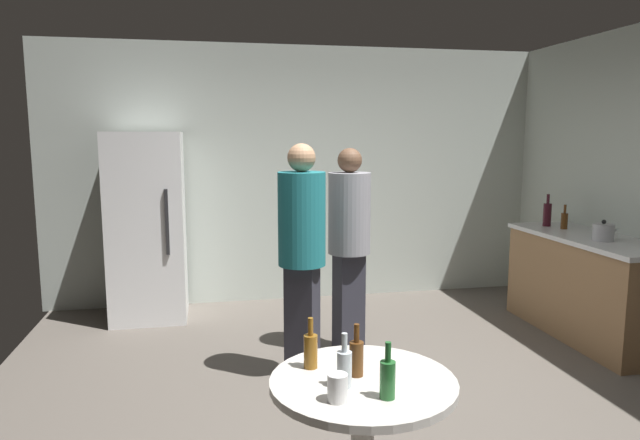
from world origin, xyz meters
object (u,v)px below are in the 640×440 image
object	(u,v)px
person_in_teal_shirt	(302,243)
refrigerator	(147,227)
plastic_cup_white	(338,388)
beer_bottle_clear	(344,368)
foreground_table	(363,402)
beer_bottle_amber	(311,350)
beer_bottle_brown	(356,357)
beer_bottle_on_counter	(564,220)
person_in_gray_shirt	(349,234)
wine_bottle_on_counter	(547,214)
beer_bottle_green	(388,378)
kettle	(604,232)

from	to	relation	value
person_in_teal_shirt	refrigerator	bearing A→B (deg)	-111.52
plastic_cup_white	beer_bottle_clear	bearing A→B (deg)	64.89
foreground_table	beer_bottle_amber	size ratio (longest dim) A/B	3.48
beer_bottle_brown	person_in_teal_shirt	size ratio (longest dim) A/B	0.13
beer_bottle_on_counter	beer_bottle_amber	bearing A→B (deg)	-140.58
beer_bottle_clear	plastic_cup_white	bearing A→B (deg)	-115.11
beer_bottle_on_counter	person_in_gray_shirt	distance (m)	2.18
beer_bottle_brown	person_in_teal_shirt	world-z (taller)	person_in_teal_shirt
person_in_gray_shirt	person_in_teal_shirt	bearing A→B (deg)	-61.89
wine_bottle_on_counter	foreground_table	xyz separation A→B (m)	(-2.58, -2.68, -0.39)
refrigerator	beer_bottle_green	bearing A→B (deg)	-70.71
refrigerator	kettle	distance (m)	4.08
refrigerator	wine_bottle_on_counter	xyz separation A→B (m)	(3.79, -0.71, 0.12)
beer_bottle_on_counter	plastic_cup_white	bearing A→B (deg)	-136.26
refrigerator	kettle	bearing A→B (deg)	-21.54
person_in_gray_shirt	foreground_table	bearing A→B (deg)	-28.01
foreground_table	person_in_gray_shirt	world-z (taller)	person_in_gray_shirt
plastic_cup_white	person_in_gray_shirt	world-z (taller)	person_in_gray_shirt
beer_bottle_clear	plastic_cup_white	world-z (taller)	beer_bottle_clear
refrigerator	beer_bottle_clear	world-z (taller)	refrigerator
refrigerator	wine_bottle_on_counter	distance (m)	3.85
refrigerator	beer_bottle_clear	distance (m)	3.62
refrigerator	wine_bottle_on_counter	size ratio (longest dim) A/B	5.81
beer_bottle_on_counter	beer_bottle_brown	xyz separation A→B (m)	(-2.66, -2.45, -0.17)
wine_bottle_on_counter	beer_bottle_on_counter	size ratio (longest dim) A/B	1.35
beer_bottle_clear	refrigerator	bearing A→B (deg)	107.85
person_in_teal_shirt	beer_bottle_clear	bearing A→B (deg)	28.01
kettle	person_in_gray_shirt	bearing A→B (deg)	172.46
kettle	beer_bottle_amber	distance (m)	3.28
kettle	person_in_gray_shirt	world-z (taller)	person_in_gray_shirt
wine_bottle_on_counter	kettle	bearing A→B (deg)	-89.34
beer_bottle_amber	person_in_teal_shirt	world-z (taller)	person_in_teal_shirt
refrigerator	beer_bottle_on_counter	xyz separation A→B (m)	(3.84, -0.90, 0.08)
person_in_teal_shirt	kettle	bearing A→B (deg)	125.40
refrigerator	beer_bottle_on_counter	size ratio (longest dim) A/B	7.83
kettle	foreground_table	bearing A→B (deg)	-143.88
person_in_teal_shirt	beer_bottle_green	bearing A→B (deg)	32.53
kettle	person_in_gray_shirt	size ratio (longest dim) A/B	0.15
beer_bottle_amber	refrigerator	bearing A→B (deg)	107.37
beer_bottle_amber	beer_bottle_brown	world-z (taller)	same
kettle	refrigerator	bearing A→B (deg)	158.46
foreground_table	beer_bottle_amber	bearing A→B (deg)	140.50
foreground_table	beer_bottle_clear	xyz separation A→B (m)	(-0.10, -0.06, 0.19)
beer_bottle_brown	beer_bottle_clear	distance (m)	0.13
beer_bottle_on_counter	kettle	bearing A→B (deg)	-94.54
beer_bottle_brown	beer_bottle_amber	bearing A→B (deg)	145.86
beer_bottle_green	beer_bottle_on_counter	bearing A→B (deg)	45.98
beer_bottle_brown	wine_bottle_on_counter	bearing A→B (deg)	45.44
wine_bottle_on_counter	beer_bottle_on_counter	distance (m)	0.20
foreground_table	person_in_gray_shirt	size ratio (longest dim) A/B	0.48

